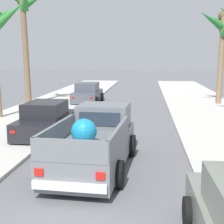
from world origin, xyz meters
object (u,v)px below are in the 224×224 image
(pickup_truck, at_px, (95,142))
(car_right_near, at_px, (46,120))
(palm_tree_right_mid, at_px, (223,30))
(car_left_near, at_px, (88,93))
(palm_tree_right_back, at_px, (25,12))

(pickup_truck, relative_size, car_right_near, 1.24)
(pickup_truck, relative_size, palm_tree_right_mid, 0.81)
(pickup_truck, bearing_deg, car_right_near, 126.23)
(car_right_near, relative_size, palm_tree_right_mid, 0.65)
(car_left_near, xyz_separation_m, palm_tree_right_mid, (9.63, -0.35, 4.57))
(pickup_truck, bearing_deg, palm_tree_right_mid, 64.39)
(car_left_near, height_order, palm_tree_right_back, palm_tree_right_back)
(pickup_truck, distance_m, palm_tree_right_mid, 16.25)
(car_left_near, distance_m, palm_tree_right_back, 7.18)
(palm_tree_right_mid, relative_size, palm_tree_right_back, 0.81)
(car_left_near, relative_size, palm_tree_right_mid, 0.65)
(car_left_near, height_order, car_right_near, same)
(palm_tree_right_mid, distance_m, palm_tree_right_back, 13.66)
(palm_tree_right_back, bearing_deg, palm_tree_right_mid, 6.18)
(car_right_near, height_order, palm_tree_right_back, palm_tree_right_back)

